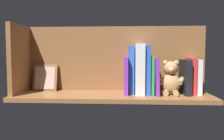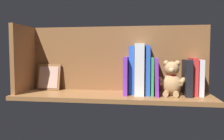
{
  "view_description": "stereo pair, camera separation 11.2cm",
  "coord_description": "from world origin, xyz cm",
  "px_view_note": "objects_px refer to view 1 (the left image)",
  "views": [
    {
      "loc": [
        -7.31,
        122.23,
        21.52
      ],
      "look_at": [
        0.0,
        0.0,
        12.88
      ],
      "focal_mm": 36.98,
      "sensor_mm": 36.0,
      "label": 1
    },
    {
      "loc": [
        -18.42,
        121.05,
        21.52
      ],
      "look_at": [
        0.0,
        0.0,
        12.88
      ],
      "focal_mm": 36.98,
      "sensor_mm": 36.0,
      "label": 2
    }
  ],
  "objects_px": {
    "book_0": "(196,77)",
    "picture_frame_leaning": "(45,78)",
    "teddy_bear": "(171,79)",
    "dictionary_thick_white": "(139,69)"
  },
  "relations": [
    {
      "from": "book_0",
      "to": "dictionary_thick_white",
      "type": "distance_m",
      "value": 0.31
    },
    {
      "from": "book_0",
      "to": "picture_frame_leaning",
      "type": "bearing_deg",
      "value": -2.89
    },
    {
      "from": "teddy_bear",
      "to": "dictionary_thick_white",
      "type": "height_order",
      "value": "dictionary_thick_white"
    },
    {
      "from": "book_0",
      "to": "picture_frame_leaning",
      "type": "distance_m",
      "value": 0.85
    },
    {
      "from": "dictionary_thick_white",
      "to": "teddy_bear",
      "type": "bearing_deg",
      "value": 173.18
    },
    {
      "from": "teddy_bear",
      "to": "dictionary_thick_white",
      "type": "xyz_separation_m",
      "value": [
        0.16,
        -0.02,
        0.05
      ]
    },
    {
      "from": "dictionary_thick_white",
      "to": "picture_frame_leaning",
      "type": "height_order",
      "value": "dictionary_thick_white"
    },
    {
      "from": "book_0",
      "to": "dictionary_thick_white",
      "type": "height_order",
      "value": "dictionary_thick_white"
    },
    {
      "from": "dictionary_thick_white",
      "to": "picture_frame_leaning",
      "type": "xyz_separation_m",
      "value": [
        0.54,
        -0.06,
        -0.06
      ]
    },
    {
      "from": "dictionary_thick_white",
      "to": "picture_frame_leaning",
      "type": "bearing_deg",
      "value": -6.37
    }
  ]
}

